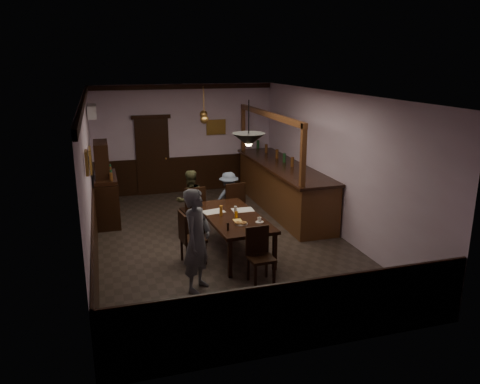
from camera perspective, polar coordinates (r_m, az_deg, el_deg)
name	(u,v)px	position (r m, az deg, el deg)	size (l,w,h in m)	color
room	(220,171)	(9.33, -2.44, 2.61)	(5.01, 8.01, 3.01)	#2D2621
dining_table	(233,219)	(8.99, -0.86, -3.29)	(1.14, 2.26, 0.75)	black
chair_far_left	(194,208)	(10.05, -5.65, -1.92)	(0.51, 0.51, 1.05)	black
chair_far_right	(233,203)	(10.30, -0.81, -1.38)	(0.51, 0.51, 1.06)	black
chair_near	(259,252)	(7.90, 2.39, -7.37)	(0.43, 0.43, 0.95)	black
chair_side	(189,236)	(8.61, -6.27, -5.31)	(0.48, 0.48, 0.98)	black
person_standing	(197,240)	(7.52, -5.24, -5.91)	(0.62, 0.41, 1.71)	slate
person_seated_left	(190,200)	(10.29, -6.11, -0.99)	(0.65, 0.50, 1.33)	#47482B
person_seated_right	(229,199)	(10.55, -1.36, -0.80)	(0.79, 0.45, 1.22)	slate
newspaper_left	(213,212)	(9.20, -3.25, -2.41)	(0.42, 0.30, 0.01)	silver
newspaper_right	(243,210)	(9.29, 0.34, -2.20)	(0.42, 0.30, 0.01)	silver
napkin	(237,220)	(8.72, -0.32, -3.45)	(0.15, 0.15, 0.00)	#F1C759
saucer	(260,222)	(8.62, 2.40, -3.67)	(0.15, 0.15, 0.01)	white
coffee_cup	(259,219)	(8.62, 2.37, -3.35)	(0.08, 0.08, 0.07)	white
pastry_plate	(242,224)	(8.51, 0.19, -3.90)	(0.22, 0.22, 0.01)	white
pastry_ring_a	(238,223)	(8.48, -0.24, -3.77)	(0.13, 0.13, 0.04)	#C68C47
pastry_ring_b	(243,223)	(8.47, 0.42, -3.79)	(0.13, 0.13, 0.04)	#C68C47
soda_can	(236,215)	(8.84, -0.45, -2.77)	(0.07, 0.07, 0.12)	orange
beer_glass	(221,211)	(8.94, -2.33, -2.29)	(0.06, 0.06, 0.20)	#BF721E
water_glass	(235,210)	(9.06, -0.56, -2.20)	(0.06, 0.06, 0.15)	silver
pepper_mill	(228,227)	(8.20, -1.48, -4.23)	(0.04, 0.04, 0.14)	black
sideboard	(106,190)	(11.11, -16.04, 0.19)	(0.51, 1.42, 1.87)	black
bar_counter	(283,186)	(11.61, 5.22, 0.74)	(1.01, 4.36, 2.44)	#4A2713
door_back	(153,157)	(13.08, -10.58, 4.21)	(0.90, 0.06, 2.10)	black
ac_unit	(92,111)	(11.76, -17.61, 9.36)	(0.20, 0.85, 0.30)	white
picture_left_small	(87,163)	(7.36, -18.19, 3.41)	(0.04, 0.28, 0.36)	olive
picture_left_large	(90,160)	(9.80, -17.77, 3.71)	(0.04, 0.62, 0.48)	olive
picture_back	(216,127)	(13.27, -2.94, 7.91)	(0.55, 0.04, 0.42)	olive
pendant_iron	(249,140)	(7.85, 1.06, 6.38)	(0.56, 0.56, 0.77)	black
pendant_brass_mid	(204,119)	(10.95, -4.36, 8.81)	(0.20, 0.20, 0.81)	#BF8C3F
pendant_brass_far	(204,114)	(11.95, -4.46, 9.41)	(0.20, 0.20, 0.81)	#BF8C3F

